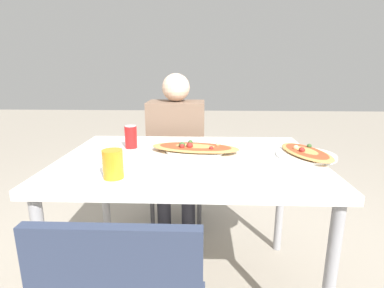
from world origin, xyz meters
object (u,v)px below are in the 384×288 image
at_px(drink_glass, 113,164).
at_px(pizza_second, 306,153).
at_px(chair_far_seated, 178,160).
at_px(soda_can, 131,137).
at_px(pizza_main, 195,148).
at_px(person_seated, 176,141).
at_px(dining_table, 189,171).

height_order(drink_glass, pizza_second, drink_glass).
height_order(chair_far_seated, drink_glass, chair_far_seated).
bearing_deg(soda_can, drink_glass, -85.41).
height_order(pizza_main, soda_can, soda_can).
height_order(pizza_main, drink_glass, drink_glass).
bearing_deg(pizza_second, pizza_main, 173.28).
height_order(chair_far_seated, soda_can, same).
height_order(person_seated, drink_glass, person_seated).
height_order(pizza_main, pizza_second, pizza_main).
bearing_deg(dining_table, drink_glass, -134.16).
bearing_deg(dining_table, pizza_main, 74.33).
xyz_separation_m(dining_table, pizza_second, (0.58, 0.03, 0.09)).
bearing_deg(soda_can, pizza_main, -11.11).
bearing_deg(drink_glass, dining_table, 45.84).
distance_m(chair_far_seated, pizza_main, 0.76).
xyz_separation_m(dining_table, chair_far_seated, (-0.12, 0.78, -0.19)).
height_order(dining_table, drink_glass, drink_glass).
relative_size(chair_far_seated, pizza_second, 2.23).
xyz_separation_m(person_seated, soda_can, (-0.21, -0.50, 0.14)).
xyz_separation_m(dining_table, drink_glass, (-0.29, -0.30, 0.13)).
distance_m(person_seated, pizza_second, 0.96).
height_order(person_seated, pizza_second, person_seated).
height_order(dining_table, chair_far_seated, chair_far_seated).
distance_m(dining_table, pizza_second, 0.59).
xyz_separation_m(dining_table, person_seated, (-0.12, 0.66, -0.01)).
bearing_deg(person_seated, pizza_second, 138.10).
bearing_deg(pizza_second, drink_glass, -159.46).
distance_m(pizza_main, soda_can, 0.36).
bearing_deg(soda_can, pizza_second, -8.44).
height_order(dining_table, pizza_main, pizza_main).
relative_size(chair_far_seated, drink_glass, 7.56).
distance_m(person_seated, drink_glass, 0.99).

